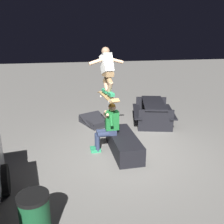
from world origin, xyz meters
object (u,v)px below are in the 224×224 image
(ledge_box_main, at_px, (124,144))
(kicker_ramp, at_px, (96,122))
(picnic_table_back, at_px, (153,109))
(trash_bin, at_px, (35,219))
(person_sitting_on_ledge, at_px, (108,125))
(skater_airborne, at_px, (107,69))
(skateboard, at_px, (108,97))

(ledge_box_main, height_order, kicker_ramp, ledge_box_main)
(kicker_ramp, distance_m, picnic_table_back, 2.00)
(trash_bin, bearing_deg, picnic_table_back, -37.32)
(ledge_box_main, xyz_separation_m, kicker_ramp, (2.20, 0.44, -0.17))
(kicker_ramp, height_order, picnic_table_back, picnic_table_back)
(kicker_ramp, bearing_deg, picnic_table_back, -98.35)
(person_sitting_on_ledge, xyz_separation_m, trash_bin, (-2.81, 1.58, -0.30))
(skater_airborne, xyz_separation_m, kicker_ramp, (2.01, 0.05, -2.11))
(skateboard, relative_size, skater_airborne, 0.93)
(person_sitting_on_ledge, relative_size, trash_bin, 1.57)
(person_sitting_on_ledge, distance_m, skateboard, 0.78)
(person_sitting_on_ledge, height_order, kicker_ramp, person_sitting_on_ledge)
(skater_airborne, xyz_separation_m, trash_bin, (-2.79, 1.55, -1.76))
(ledge_box_main, distance_m, kicker_ramp, 2.25)
(skater_airborne, relative_size, picnic_table_back, 0.57)
(skater_airborne, relative_size, trash_bin, 1.36)
(skateboard, distance_m, picnic_table_back, 2.77)
(person_sitting_on_ledge, distance_m, kicker_ramp, 2.10)
(kicker_ramp, bearing_deg, trash_bin, 162.54)
(ledge_box_main, relative_size, skateboard, 1.63)
(kicker_ramp, bearing_deg, person_sitting_on_ledge, -178.00)
(picnic_table_back, bearing_deg, trash_bin, 142.68)
(ledge_box_main, height_order, person_sitting_on_ledge, person_sitting_on_ledge)
(kicker_ramp, height_order, trash_bin, trash_bin)
(skater_airborne, distance_m, kicker_ramp, 2.92)
(person_sitting_on_ledge, bearing_deg, kicker_ramp, 2.00)
(skater_airborne, xyz_separation_m, picnic_table_back, (1.73, -1.89, -1.67))
(kicker_ramp, relative_size, picnic_table_back, 0.65)
(person_sitting_on_ledge, distance_m, skater_airborne, 1.46)
(skater_airborne, bearing_deg, kicker_ramp, 1.29)
(skateboard, xyz_separation_m, skater_airborne, (0.06, 0.01, 0.69))
(person_sitting_on_ledge, bearing_deg, trash_bin, 150.65)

